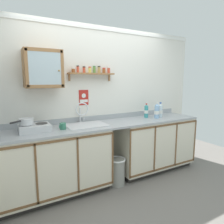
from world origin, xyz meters
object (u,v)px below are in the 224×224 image
(sink, at_px, (86,126))
(mug, at_px, (63,126))
(wall_cabinet, at_px, (43,69))
(saucepan, at_px, (26,121))
(trash_bin, at_px, (117,171))
(bottle_water_clear_0, at_px, (160,111))
(bottle_detergent_teal_1, at_px, (146,111))
(bottle_water_blue_2, at_px, (157,111))
(hot_plate_stove, at_px, (35,128))
(warning_sign, at_px, (84,98))

(sink, height_order, mug, sink)
(wall_cabinet, bearing_deg, saucepan, -155.46)
(trash_bin, bearing_deg, saucepan, 168.91)
(bottle_water_clear_0, xyz_separation_m, mug, (-1.76, -0.04, -0.07))
(bottle_detergent_teal_1, height_order, wall_cabinet, wall_cabinet)
(bottle_water_clear_0, relative_size, wall_cabinet, 0.53)
(bottle_water_blue_2, bearing_deg, hot_plate_stove, 177.67)
(sink, xyz_separation_m, warning_sign, (0.08, 0.26, 0.40))
(hot_plate_stove, relative_size, wall_cabinet, 0.76)
(hot_plate_stove, relative_size, bottle_water_clear_0, 1.45)
(bottle_water_clear_0, distance_m, bottle_detergent_teal_1, 0.26)
(bottle_detergent_teal_1, bearing_deg, bottle_water_clear_0, -22.01)
(bottle_detergent_teal_1, xyz_separation_m, warning_sign, (-1.08, 0.22, 0.27))
(warning_sign, bearing_deg, bottle_water_clear_0, -13.50)
(sink, relative_size, trash_bin, 1.42)
(bottle_water_blue_2, distance_m, wall_cabinet, 1.96)
(hot_plate_stove, bearing_deg, mug, -12.92)
(bottle_detergent_teal_1, xyz_separation_m, wall_cabinet, (-1.70, 0.09, 0.69))
(saucepan, bearing_deg, warning_sign, 15.97)
(mug, bearing_deg, hot_plate_stove, 167.08)
(bottle_water_blue_2, distance_m, trash_bin, 1.22)
(saucepan, distance_m, wall_cabinet, 0.73)
(bottle_detergent_teal_1, bearing_deg, saucepan, -179.00)
(sink, bearing_deg, saucepan, 179.28)
(hot_plate_stove, height_order, bottle_water_blue_2, bottle_water_blue_2)
(warning_sign, bearing_deg, sink, -107.08)
(hot_plate_stove, distance_m, saucepan, 0.13)
(saucepan, distance_m, mug, 0.46)
(sink, height_order, bottle_water_blue_2, sink)
(trash_bin, bearing_deg, warning_sign, 123.45)
(mug, distance_m, warning_sign, 0.66)
(sink, bearing_deg, hot_plate_stove, -179.29)
(bottle_water_clear_0, height_order, bottle_detergent_teal_1, bottle_water_clear_0)
(bottle_water_clear_0, bearing_deg, trash_bin, -169.90)
(bottle_water_blue_2, relative_size, mug, 2.53)
(bottle_detergent_teal_1, xyz_separation_m, trash_bin, (-0.75, -0.27, -0.83))
(bottle_water_blue_2, height_order, mug, bottle_water_blue_2)
(hot_plate_stove, height_order, warning_sign, warning_sign)
(bottle_detergent_teal_1, relative_size, bottle_water_blue_2, 0.91)
(trash_bin, bearing_deg, bottle_water_clear_0, 10.10)
(sink, relative_size, saucepan, 2.04)
(mug, bearing_deg, wall_cabinet, 127.93)
(sink, xyz_separation_m, bottle_detergent_teal_1, (1.16, 0.04, 0.13))
(mug, distance_m, trash_bin, 1.09)
(hot_plate_stove, relative_size, warning_sign, 1.64)
(hot_plate_stove, xyz_separation_m, warning_sign, (0.79, 0.27, 0.34))
(sink, height_order, wall_cabinet, wall_cabinet)
(bottle_water_blue_2, distance_m, mug, 1.65)
(wall_cabinet, bearing_deg, sink, -13.95)
(hot_plate_stove, distance_m, trash_bin, 1.37)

